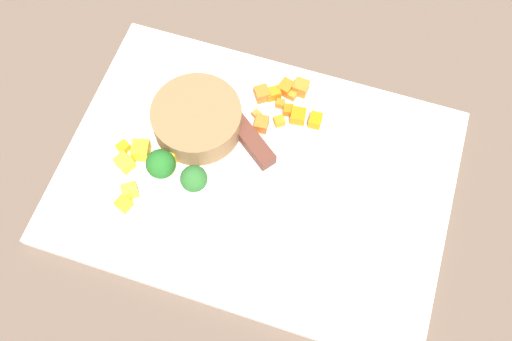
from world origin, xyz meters
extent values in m
plane|color=brown|center=(0.00, 0.00, 0.00)|extent=(4.00, 4.00, 0.00)
cube|color=white|center=(0.00, 0.00, 0.01)|extent=(0.46, 0.32, 0.01)
cylinder|color=olive|center=(0.09, -0.04, 0.03)|extent=(0.11, 0.11, 0.04)
cube|color=silver|center=(-0.13, 0.08, 0.01)|extent=(0.14, 0.11, 0.00)
cube|color=brown|center=(0.02, -0.04, 0.02)|extent=(0.08, 0.06, 0.02)
cube|color=orange|center=(0.01, -0.11, 0.02)|extent=(0.02, 0.02, 0.01)
cube|color=orange|center=(0.01, -0.06, 0.02)|extent=(0.02, 0.02, 0.02)
cube|color=orange|center=(0.00, -0.10, 0.02)|extent=(0.01, 0.01, 0.01)
cube|color=orange|center=(-0.03, -0.09, 0.02)|extent=(0.02, 0.02, 0.01)
cube|color=orange|center=(-0.01, -0.07, 0.02)|extent=(0.02, 0.02, 0.01)
cube|color=orange|center=(-0.01, -0.12, 0.02)|extent=(0.01, 0.01, 0.01)
cube|color=orange|center=(0.02, -0.08, 0.02)|extent=(0.01, 0.01, 0.01)
cube|color=orange|center=(0.03, -0.10, 0.02)|extent=(0.02, 0.02, 0.02)
cube|color=orange|center=(-0.01, -0.09, 0.02)|extent=(0.01, 0.02, 0.01)
cube|color=orange|center=(-0.05, -0.09, 0.02)|extent=(0.02, 0.02, 0.01)
cube|color=orange|center=(0.00, -0.12, 0.02)|extent=(0.02, 0.02, 0.01)
cube|color=orange|center=(-0.02, -0.13, 0.02)|extent=(0.02, 0.02, 0.02)
cube|color=yellow|center=(0.16, 0.02, 0.02)|extent=(0.02, 0.02, 0.01)
cube|color=yellow|center=(0.14, 0.02, 0.02)|extent=(0.02, 0.03, 0.02)
cube|color=yellow|center=(0.13, 0.09, 0.02)|extent=(0.02, 0.02, 0.01)
cube|color=yellow|center=(0.11, 0.02, 0.02)|extent=(0.03, 0.02, 0.02)
cube|color=yellow|center=(0.15, 0.04, 0.02)|extent=(0.03, 0.02, 0.02)
cube|color=yellow|center=(0.13, 0.07, 0.02)|extent=(0.02, 0.02, 0.02)
cylinder|color=#8DBC62|center=(0.11, 0.03, 0.02)|extent=(0.01, 0.01, 0.01)
sphere|color=#226520|center=(0.11, 0.03, 0.03)|extent=(0.04, 0.04, 0.04)
cylinder|color=#8DC15A|center=(0.06, 0.04, 0.02)|extent=(0.01, 0.01, 0.02)
sphere|color=#2D6729|center=(0.06, 0.04, 0.04)|extent=(0.03, 0.03, 0.03)
camera|label=1|loc=(-0.08, 0.26, 0.62)|focal=39.27mm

